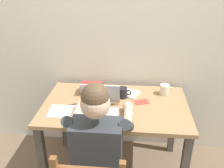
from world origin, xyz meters
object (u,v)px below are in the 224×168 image
Objects in this scene: coffee_mug_white at (165,90)px; book_stack_main at (92,88)px; computer_mouse at (130,113)px; seated_person at (99,146)px; laptop at (99,106)px; desk at (115,114)px; coffee_mug_dark at (123,93)px; landscape_photo_print at (141,102)px.

book_stack_main reaches higher than coffee_mug_white.
book_stack_main is (-0.69, -0.04, 0.00)m from coffee_mug_white.
seated_person is at bearing -124.68° from computer_mouse.
computer_mouse is (0.26, -0.02, -0.03)m from laptop.
coffee_mug_white reaches higher than desk.
desk is at bearing 130.08° from computer_mouse.
laptop is 3.30× the size of computer_mouse.
computer_mouse is at bearing -42.77° from book_stack_main.
seated_person is 3.72× the size of laptop.
coffee_mug_dark is at bearing 76.67° from seated_person.
book_stack_main is (-0.16, 0.65, 0.13)m from seated_person.
laptop is 2.67× the size of coffee_mug_dark.
computer_mouse is 0.80× the size of coffee_mug_white.
desk is 10.10× the size of coffee_mug_white.
seated_person is 0.36m from laptop.
book_stack_main is at bearing 109.57° from laptop.
landscape_photo_print is (0.10, 0.21, -0.02)m from computer_mouse.
book_stack_main reaches higher than coffee_mug_dark.
seated_person is 9.93× the size of coffee_mug_dark.
desk is 6.44× the size of book_stack_main.
desk is 3.85× the size of laptop.
desk is 0.34m from book_stack_main.
coffee_mug_dark is at bearing 104.20° from computer_mouse.
book_stack_main reaches higher than landscape_photo_print.
desk is 10.27× the size of coffee_mug_dark.
seated_person reaches higher than desk.
desk is 0.24m from laptop.
seated_person is at bearing -99.92° from desk.
seated_person is 0.39m from computer_mouse.
seated_person is at bearing -76.41° from book_stack_main.
laptop is 1.67× the size of book_stack_main.
book_stack_main is at bearing 169.24° from coffee_mug_dark.
seated_person is 6.23× the size of book_stack_main.
book_stack_main is (-0.37, 0.34, 0.03)m from computer_mouse.
laptop is at bearing 174.67° from computer_mouse.
coffee_mug_white is (0.45, 0.23, 0.15)m from desk.
coffee_mug_dark is (0.06, 0.13, 0.15)m from desk.
desk is at bearing 46.66° from laptop.
coffee_mug_dark is at bearing 54.80° from laptop.
laptop is 2.62× the size of coffee_mug_white.
coffee_mug_white is 0.69m from book_stack_main.
coffee_mug_white and coffee_mug_dark have the same top height.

